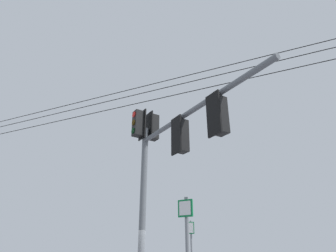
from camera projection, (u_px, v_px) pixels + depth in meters
The scene contains 2 objects.
signal_mast_assembly at pixel (163, 153), 8.09m from camera, with size 1.87×5.37×6.38m.
overhead_wire_span at pixel (176, 86), 9.61m from camera, with size 8.36×23.81×0.78m.
Camera 1 is at (-5.72, -6.04, 1.97)m, focal length 29.75 mm.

